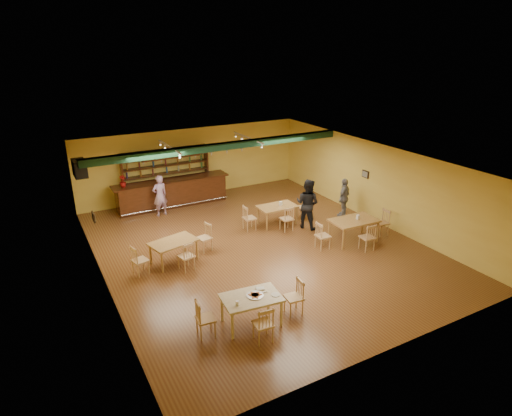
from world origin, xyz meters
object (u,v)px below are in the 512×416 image
dining_table_a (174,251)px  bar_counter (172,193)px  dining_table_d (353,231)px  dining_table_b (277,215)px  near_table (251,310)px  patron_bar (160,196)px  patron_right_a (307,204)px

dining_table_a → bar_counter: bearing=58.5°
dining_table_a → dining_table_d: 6.09m
dining_table_b → dining_table_d: 2.98m
dining_table_b → near_table: (-3.78, -5.03, 0.02)m
bar_counter → patron_bar: patron_bar is taller
dining_table_a → near_table: size_ratio=1.00×
patron_right_a → dining_table_a: bearing=63.6°
near_table → bar_counter: bearing=89.6°
dining_table_a → patron_bar: size_ratio=0.86×
near_table → patron_right_a: size_ratio=0.76×
dining_table_b → near_table: size_ratio=1.02×
bar_counter → patron_right_a: bearing=-51.5°
dining_table_b → near_table: 6.29m
dining_table_b → patron_right_a: size_ratio=0.77×
dining_table_b → dining_table_d: dining_table_d is taller
dining_table_d → bar_counter: bearing=127.0°
dining_table_d → patron_right_a: 1.98m
patron_right_a → bar_counter: bearing=9.3°
dining_table_a → patron_bar: 4.10m
dining_table_a → dining_table_b: dining_table_b is taller
dining_table_b → patron_bar: patron_bar is taller
dining_table_a → patron_bar: (0.80, 3.99, 0.47)m
dining_table_b → patron_right_a: patron_right_a is taller
dining_table_a → near_table: 4.03m
dining_table_a → dining_table_d: bearing=-28.0°
bar_counter → patron_right_a: 5.85m
patron_bar → patron_right_a: size_ratio=0.89×
dining_table_d → patron_bar: (-5.10, 5.52, 0.42)m
bar_counter → dining_table_b: 4.72m
dining_table_a → near_table: bearing=-94.7°
dining_table_b → patron_right_a: 1.27m
bar_counter → dining_table_a: size_ratio=3.39×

